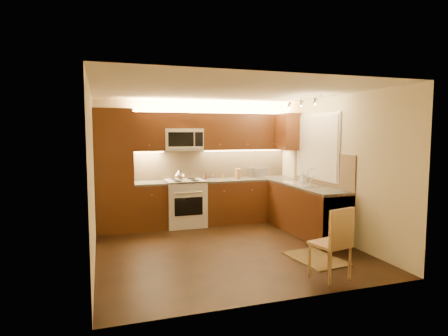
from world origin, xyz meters
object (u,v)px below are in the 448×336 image
object	(u,v)px
stove	(185,203)
soap_bottle	(303,177)
sink	(303,180)
knife_block	(238,174)
kettle	(180,175)
dining_chair	(330,242)
toaster_oven	(257,173)
microwave	(183,140)

from	to	relation	value
stove	soap_bottle	world-z (taller)	soap_bottle
sink	knife_block	world-z (taller)	knife_block
kettle	sink	bearing A→B (deg)	-37.00
stove	knife_block	bearing A→B (deg)	2.05
sink	knife_block	xyz separation A→B (m)	(-0.86, 1.17, 0.03)
sink	dining_chair	bearing A→B (deg)	-111.08
kettle	knife_block	xyz separation A→B (m)	(1.28, 0.21, -0.04)
toaster_oven	kettle	bearing A→B (deg)	-173.29
dining_chair	sink	bearing A→B (deg)	55.76
soap_bottle	knife_block	bearing A→B (deg)	124.64
kettle	toaster_oven	size ratio (longest dim) A/B	0.66
knife_block	soap_bottle	xyz separation A→B (m)	(1.01, -0.90, 0.01)
toaster_oven	soap_bottle	distance (m)	1.10
microwave	knife_block	bearing A→B (deg)	-4.72
knife_block	stove	bearing A→B (deg)	-174.67
sink	stove	bearing A→B (deg)	150.64
sink	knife_block	bearing A→B (deg)	126.38
toaster_oven	soap_bottle	bearing A→B (deg)	-60.35
toaster_oven	soap_bottle	world-z (taller)	soap_bottle
kettle	toaster_oven	bearing A→B (deg)	-4.80
stove	soap_bottle	size ratio (longest dim) A/B	4.20
toaster_oven	soap_bottle	xyz separation A→B (m)	(0.57, -0.94, 0.00)
microwave	soap_bottle	xyz separation A→B (m)	(2.15, -1.00, -0.71)
microwave	sink	xyz separation A→B (m)	(2.00, -1.26, -0.74)
soap_bottle	sink	bearing A→B (deg)	-133.11
microwave	knife_block	world-z (taller)	microwave
kettle	knife_block	size ratio (longest dim) A/B	1.15
kettle	soap_bottle	bearing A→B (deg)	-29.78
sink	dining_chair	size ratio (longest dim) A/B	0.92
stove	microwave	size ratio (longest dim) A/B	1.21
stove	dining_chair	bearing A→B (deg)	-70.08
microwave	dining_chair	size ratio (longest dim) A/B	0.81
knife_block	kettle	bearing A→B (deg)	-167.29
sink	knife_block	distance (m)	1.45
soap_bottle	dining_chair	distance (m)	2.64
toaster_oven	knife_block	size ratio (longest dim) A/B	1.74
sink	toaster_oven	world-z (taller)	toaster_oven
kettle	soap_bottle	distance (m)	2.39
sink	toaster_oven	xyz separation A→B (m)	(-0.42, 1.20, 0.03)
knife_block	soap_bottle	world-z (taller)	soap_bottle
dining_chair	microwave	bearing A→B (deg)	96.03
stove	dining_chair	xyz separation A→B (m)	(1.18, -3.25, 0.01)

